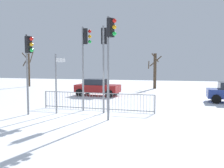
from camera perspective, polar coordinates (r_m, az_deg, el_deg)
ground_plane at (r=13.09m, az=-6.43°, el=-7.75°), size 60.00×60.00×0.00m
traffic_light_foreground_right at (r=12.24m, az=-0.42°, el=8.87°), size 0.52×0.41×5.07m
traffic_light_mid_right at (r=14.24m, az=-1.78°, el=7.78°), size 0.32×0.57×4.90m
traffic_light_rear_left at (r=14.98m, az=-6.12°, el=7.74°), size 0.53×0.40×4.95m
traffic_light_rear_right at (r=14.35m, az=-18.43°, el=6.02°), size 0.55×0.37×4.37m
direction_sign_post at (r=14.32m, az=-12.46°, el=0.78°), size 0.74×0.34×3.34m
pedestrian_guard_railing at (r=15.04m, az=-3.49°, el=-3.96°), size 6.96×0.34×1.07m
car_red_trailing at (r=21.96m, az=-3.36°, el=-0.67°), size 3.92×2.16×1.47m
bare_tree_left at (r=32.37m, az=-18.43°, el=3.35°), size 1.37×1.40×4.32m
bare_tree_centre at (r=28.54m, az=9.68°, el=3.18°), size 1.51×1.50×3.96m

